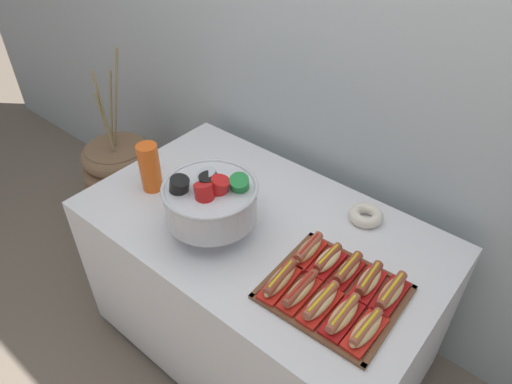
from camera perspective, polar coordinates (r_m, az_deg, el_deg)
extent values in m
plane|color=#7A6B5B|center=(2.30, 0.40, -17.97)|extent=(10.00, 10.00, 0.00)
cube|color=#B2BCC1|center=(1.82, 11.84, 17.85)|extent=(6.00, 0.10, 2.60)
cube|color=silver|center=(1.98, 0.46, -11.62)|extent=(1.36, 0.81, 0.72)
cylinder|color=black|center=(2.45, -14.99, -14.39)|extent=(0.05, 0.05, 0.04)
cylinder|color=black|center=(2.67, -5.08, -6.98)|extent=(0.05, 0.05, 0.04)
cylinder|color=black|center=(2.31, 17.27, -19.85)|extent=(0.05, 0.05, 0.04)
cylinder|color=brown|center=(2.74, -15.90, 0.32)|extent=(0.31, 0.31, 0.58)
torus|color=brown|center=(2.89, -15.08, -3.41)|extent=(0.43, 0.43, 0.09)
torus|color=brown|center=(2.83, -15.40, -1.96)|extent=(0.45, 0.45, 0.09)
torus|color=brown|center=(2.77, -15.73, -0.45)|extent=(0.44, 0.44, 0.09)
torus|color=brown|center=(2.71, -16.07, 1.12)|extent=(0.42, 0.42, 0.09)
torus|color=brown|center=(2.66, -16.43, 2.76)|extent=(0.40, 0.40, 0.09)
torus|color=brown|center=(2.61, -16.81, 4.47)|extent=(0.38, 0.38, 0.09)
cylinder|color=#937F56|center=(2.45, -18.14, 8.06)|extent=(0.03, 0.05, 0.35)
cylinder|color=#937F56|center=(2.42, -18.25, 9.17)|extent=(0.01, 0.03, 0.46)
cylinder|color=#937F56|center=(2.52, -17.42, 9.91)|extent=(0.06, 0.06, 0.41)
cylinder|color=#937F56|center=(2.45, -16.89, 10.90)|extent=(0.09, 0.08, 0.53)
cube|color=brown|center=(1.52, 9.55, -12.16)|extent=(0.42, 0.37, 0.01)
cube|color=brown|center=(1.42, 5.93, -16.36)|extent=(0.41, 0.03, 0.01)
cube|color=brown|center=(1.62, 12.66, -8.13)|extent=(0.41, 0.03, 0.01)
cube|color=brown|center=(1.57, 3.40, -8.76)|extent=(0.03, 0.36, 0.01)
cube|color=brown|center=(1.47, 16.32, -15.28)|extent=(0.03, 0.36, 0.01)
cube|color=red|center=(1.51, 2.98, -11.20)|extent=(0.08, 0.19, 0.02)
ellipsoid|color=tan|center=(1.49, 3.01, -10.69)|extent=(0.06, 0.17, 0.04)
cylinder|color=brown|center=(1.48, 3.02, -10.41)|extent=(0.04, 0.16, 0.03)
cylinder|color=yellow|center=(1.47, 3.04, -10.04)|extent=(0.02, 0.13, 0.01)
cube|color=red|center=(1.48, 5.40, -12.53)|extent=(0.07, 0.17, 0.02)
ellipsoid|color=#E0BC7F|center=(1.46, 5.45, -11.99)|extent=(0.05, 0.16, 0.04)
cylinder|color=brown|center=(1.45, 5.48, -11.69)|extent=(0.03, 0.16, 0.03)
cylinder|color=red|center=(1.44, 5.52, -11.35)|extent=(0.01, 0.14, 0.01)
cube|color=red|center=(1.46, 7.93, -13.88)|extent=(0.07, 0.17, 0.02)
ellipsoid|color=beige|center=(1.44, 8.00, -13.34)|extent=(0.05, 0.16, 0.04)
cylinder|color=#A8563D|center=(1.43, 8.05, -13.03)|extent=(0.03, 0.16, 0.03)
cylinder|color=yellow|center=(1.42, 8.10, -12.70)|extent=(0.01, 0.14, 0.01)
cube|color=#B21414|center=(1.44, 10.55, -15.23)|extent=(0.07, 0.17, 0.02)
ellipsoid|color=tan|center=(1.42, 10.65, -14.72)|extent=(0.06, 0.15, 0.04)
cylinder|color=#A8563D|center=(1.42, 10.71, -14.43)|extent=(0.03, 0.16, 0.03)
cylinder|color=yellow|center=(1.40, 10.77, -14.11)|extent=(0.01, 0.13, 0.01)
cube|color=red|center=(1.43, 13.26, -16.59)|extent=(0.07, 0.17, 0.02)
ellipsoid|color=tan|center=(1.41, 13.39, -16.11)|extent=(0.06, 0.16, 0.04)
cylinder|color=#A8563D|center=(1.40, 13.45, -15.85)|extent=(0.03, 0.15, 0.03)
cylinder|color=yellow|center=(1.39, 13.53, -15.55)|extent=(0.01, 0.12, 0.01)
cube|color=red|center=(1.60, 6.44, -7.57)|extent=(0.07, 0.17, 0.02)
ellipsoid|color=tan|center=(1.58, 6.50, -7.02)|extent=(0.06, 0.15, 0.04)
cylinder|color=#A8563D|center=(1.58, 6.53, -6.70)|extent=(0.04, 0.14, 0.03)
cylinder|color=red|center=(1.57, 6.57, -6.35)|extent=(0.02, 0.12, 0.01)
cube|color=#B21414|center=(1.58, 8.75, -8.74)|extent=(0.07, 0.15, 0.02)
ellipsoid|color=beige|center=(1.56, 8.83, -8.21)|extent=(0.05, 0.14, 0.04)
cylinder|color=brown|center=(1.55, 8.87, -7.91)|extent=(0.03, 0.13, 0.03)
cylinder|color=yellow|center=(1.54, 8.92, -7.59)|extent=(0.01, 0.11, 0.01)
cube|color=#B21414|center=(1.56, 11.15, -9.93)|extent=(0.06, 0.15, 0.02)
ellipsoid|color=#E0BC7F|center=(1.54, 11.25, -9.37)|extent=(0.05, 0.14, 0.04)
cylinder|color=brown|center=(1.53, 11.31, -9.06)|extent=(0.03, 0.14, 0.03)
cylinder|color=yellow|center=(1.52, 11.37, -8.70)|extent=(0.01, 0.12, 0.01)
cube|color=red|center=(1.54, 13.61, -11.12)|extent=(0.08, 0.16, 0.02)
ellipsoid|color=beige|center=(1.52, 13.74, -10.56)|extent=(0.06, 0.15, 0.04)
cylinder|color=brown|center=(1.51, 13.82, -10.24)|extent=(0.04, 0.14, 0.03)
cylinder|color=yellow|center=(1.50, 13.90, -9.88)|extent=(0.02, 0.12, 0.01)
cube|color=#B21414|center=(1.53, 16.15, -12.32)|extent=(0.07, 0.17, 0.02)
ellipsoid|color=tan|center=(1.51, 16.30, -11.79)|extent=(0.05, 0.16, 0.04)
cylinder|color=#9E4C38|center=(1.50, 16.38, -11.49)|extent=(0.03, 0.16, 0.03)
cylinder|color=yellow|center=(1.49, 16.48, -11.14)|extent=(0.01, 0.13, 0.01)
cylinder|color=silver|center=(1.70, -5.32, -4.53)|extent=(0.17, 0.17, 0.02)
cone|color=silver|center=(1.67, -5.40, -3.57)|extent=(0.06, 0.06, 0.06)
cylinder|color=silver|center=(1.61, -5.59, -1.17)|extent=(0.32, 0.32, 0.12)
torus|color=silver|center=(1.57, -5.73, 0.58)|extent=(0.33, 0.33, 0.02)
cylinder|color=red|center=(1.57, -4.79, -0.20)|extent=(0.12, 0.11, 0.13)
cylinder|color=#197A33|center=(1.58, -1.99, 0.32)|extent=(0.10, 0.10, 0.15)
cylinder|color=#B7BCC6|center=(1.60, -5.56, 0.78)|extent=(0.11, 0.11, 0.13)
cylinder|color=black|center=(1.58, -5.73, 0.21)|extent=(0.09, 0.09, 0.12)
cylinder|color=black|center=(1.59, -9.52, -0.08)|extent=(0.11, 0.09, 0.14)
cylinder|color=red|center=(1.54, -6.23, -1.10)|extent=(0.12, 0.11, 0.14)
cylinder|color=#EA5B19|center=(1.90, -12.76, 1.78)|extent=(0.08, 0.08, 0.11)
cylinder|color=#EA5B19|center=(1.89, -12.84, 2.25)|extent=(0.08, 0.08, 0.11)
cylinder|color=#EA5B19|center=(1.88, -12.92, 2.72)|extent=(0.08, 0.08, 0.11)
cylinder|color=#EA5B19|center=(1.87, -13.00, 3.20)|extent=(0.08, 0.08, 0.11)
cylinder|color=#EA5B19|center=(1.86, -13.09, 3.69)|extent=(0.08, 0.08, 0.11)
cylinder|color=#EA5B19|center=(1.85, -13.17, 4.18)|extent=(0.08, 0.08, 0.11)
torus|color=silver|center=(1.77, 13.37, -2.81)|extent=(0.13, 0.13, 0.04)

